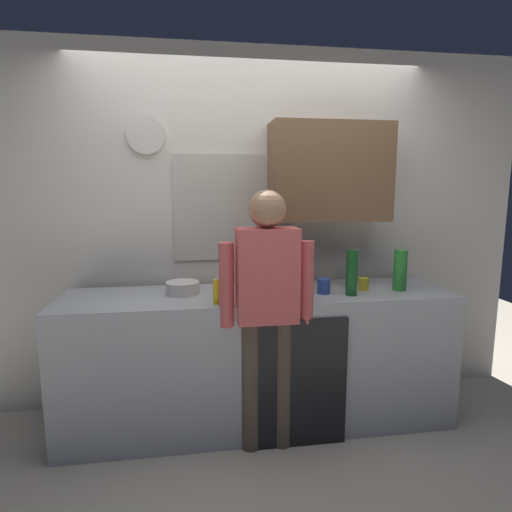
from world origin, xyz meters
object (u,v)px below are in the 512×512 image
Objects in this scene: coffee_maker at (285,267)px; dish_soap at (218,291)px; bottle_clear_soda at (400,270)px; bottle_amber_beer at (259,277)px; person_at_sink at (267,300)px; mixing_bowl at (183,288)px; cup_blue_mug at (324,286)px; storage_canister at (275,286)px; cup_white_mug at (400,275)px; bottle_green_wine at (352,273)px; cup_yellow_cup at (364,284)px; bottle_olive_oil at (350,270)px; bottle_red_vinegar at (265,270)px.

coffee_maker is 0.60m from dish_soap.
bottle_clear_soda is 0.96m from bottle_amber_beer.
bottle_amber_beer is 0.29m from person_at_sink.
bottle_amber_beer reaches higher than mixing_bowl.
person_at_sink reaches higher than bottle_clear_soda.
mixing_bowl is 0.36m from dish_soap.
bottle_clear_soda is at bearing 1.57° from cup_blue_mug.
cup_blue_mug is at bearing 41.28° from person_at_sink.
coffee_maker is 0.31m from cup_blue_mug.
bottle_amber_beer is at bearing -9.21° from mixing_bowl.
bottle_clear_soda reaches higher than cup_blue_mug.
bottle_clear_soda is (0.76, -0.18, -0.01)m from coffee_maker.
cup_white_mug is at bearing 19.24° from storage_canister.
bottle_green_wine reaches higher than bottle_amber_beer.
storage_canister reaches higher than cup_yellow_cup.
bottle_olive_oil is (0.46, -0.04, -0.02)m from coffee_maker.
bottle_amber_beer is at bearing 115.68° from storage_canister.
storage_canister is (-0.65, -0.15, 0.04)m from cup_yellow_cup.
bottle_red_vinegar is 2.32× the size of cup_white_mug.
bottle_red_vinegar reaches higher than cup_white_mug.
bottle_red_vinegar is 0.27m from bottle_amber_beer.
coffee_maker is 1.50× the size of bottle_red_vinegar.
bottle_olive_oil is 1.16m from mixing_bowl.
bottle_clear_soda is 1.56× the size of dish_soap.
coffee_maker is 1.32× the size of bottle_olive_oil.
storage_canister is (0.07, -0.15, -0.03)m from bottle_amber_beer.
storage_canister is (-0.59, -0.24, -0.04)m from bottle_olive_oil.
cup_white_mug is (1.10, 0.20, -0.07)m from bottle_amber_beer.
storage_canister is at bearing -90.85° from bottle_red_vinegar.
coffee_maker is at bearing 166.77° from bottle_clear_soda.
coffee_maker reaches higher than bottle_olive_oil.
bottle_amber_beer is 0.17m from storage_canister.
person_at_sink is at bearing -89.95° from bottle_amber_beer.
person_at_sink is (0.29, -0.08, -0.05)m from dish_soap.
cup_blue_mug is (-0.68, -0.26, 0.00)m from cup_white_mug.
dish_soap is (-0.71, -0.14, 0.03)m from cup_blue_mug.
bottle_red_vinegar is 0.14× the size of person_at_sink.
cup_blue_mug is at bearing 157.76° from bottle_green_wine.
bottle_clear_soda is 1.65× the size of storage_canister.
storage_canister is at bearing 7.44° from dish_soap.
bottle_red_vinegar is (-0.58, 0.17, -0.02)m from bottle_olive_oil.
bottle_red_vinegar is at bearing 17.08° from mixing_bowl.
bottle_green_wine is 0.60m from bottle_amber_beer.
cup_white_mug is at bearing 4.42° from mixing_bowl.
dish_soap is (-0.49, -0.33, -0.07)m from coffee_maker.
bottle_red_vinegar is 0.70m from cup_yellow_cup.
storage_canister is at bearing -164.89° from cup_blue_mug.
bottle_green_wine is at bearing 4.82° from dish_soap.
bottle_green_wine is 3.16× the size of cup_white_mug.
cup_blue_mug is 0.45× the size of mixing_bowl.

